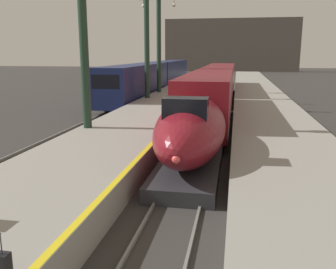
{
  "coord_description": "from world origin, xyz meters",
  "views": [
    {
      "loc": [
        1.74,
        -1.63,
        4.9
      ],
      "look_at": [
        -0.79,
        12.11,
        1.8
      ],
      "focal_mm": 39.26,
      "sensor_mm": 36.0,
      "label": 1
    }
  ],
  "objects_px": {
    "highspeed_train_main": "(214,91)",
    "regional_train_adjacent": "(156,76)",
    "station_column_far": "(147,30)",
    "station_column_mid": "(83,17)",
    "station_column_distant": "(159,35)"
  },
  "relations": [
    {
      "from": "regional_train_adjacent",
      "to": "station_column_far",
      "type": "bearing_deg",
      "value": -80.81
    },
    {
      "from": "station_column_far",
      "to": "regional_train_adjacent",
      "type": "bearing_deg",
      "value": 99.19
    },
    {
      "from": "highspeed_train_main",
      "to": "station_column_mid",
      "type": "bearing_deg",
      "value": -116.4
    },
    {
      "from": "regional_train_adjacent",
      "to": "highspeed_train_main",
      "type": "bearing_deg",
      "value": -61.93
    },
    {
      "from": "highspeed_train_main",
      "to": "station_column_distant",
      "type": "relative_size",
      "value": 4.22
    },
    {
      "from": "station_column_far",
      "to": "station_column_distant",
      "type": "distance_m",
      "value": 5.02
    },
    {
      "from": "highspeed_train_main",
      "to": "station_column_far",
      "type": "xyz_separation_m",
      "value": [
        -5.9,
        1.59,
        4.9
      ]
    },
    {
      "from": "regional_train_adjacent",
      "to": "station_column_mid",
      "type": "xyz_separation_m",
      "value": [
        2.2,
        -27.08,
        4.52
      ]
    },
    {
      "from": "regional_train_adjacent",
      "to": "station_column_distant",
      "type": "bearing_deg",
      "value": -75.63
    },
    {
      "from": "station_column_mid",
      "to": "station_column_distant",
      "type": "distance_m",
      "value": 18.49
    },
    {
      "from": "station_column_mid",
      "to": "station_column_far",
      "type": "bearing_deg",
      "value": 90.0
    },
    {
      "from": "highspeed_train_main",
      "to": "regional_train_adjacent",
      "type": "relative_size",
      "value": 1.07
    },
    {
      "from": "regional_train_adjacent",
      "to": "station_column_far",
      "type": "xyz_separation_m",
      "value": [
        2.2,
        -13.6,
        4.69
      ]
    },
    {
      "from": "regional_train_adjacent",
      "to": "station_column_distant",
      "type": "distance_m",
      "value": 9.94
    },
    {
      "from": "station_column_far",
      "to": "station_column_mid",
      "type": "bearing_deg",
      "value": -90.0
    }
  ]
}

